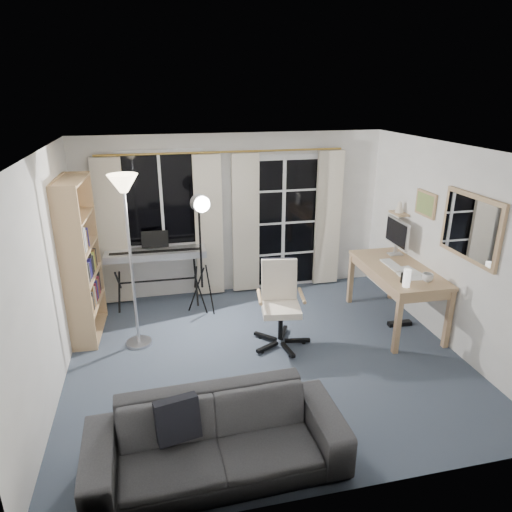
% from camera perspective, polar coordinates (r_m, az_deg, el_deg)
% --- Properties ---
extents(floor, '(4.50, 4.00, 0.02)m').
position_cam_1_polar(floor, '(5.53, 1.22, -12.54)').
color(floor, '#323E4A').
rests_on(floor, ground).
extents(window, '(1.20, 0.08, 1.40)m').
position_cam_1_polar(window, '(6.65, -11.75, 6.91)').
color(window, white).
rests_on(window, floor).
extents(french_door, '(1.32, 0.09, 2.11)m').
position_cam_1_polar(french_door, '(7.03, 3.36, 4.02)').
color(french_door, white).
rests_on(french_door, floor).
extents(curtains, '(3.60, 0.07, 2.13)m').
position_cam_1_polar(curtains, '(6.74, -3.71, 3.90)').
color(curtains, gold).
rests_on(curtains, floor).
extents(bookshelf, '(0.37, 0.95, 2.02)m').
position_cam_1_polar(bookshelf, '(6.00, -21.42, -1.00)').
color(bookshelf, tan).
rests_on(bookshelf, floor).
extents(torchiere_lamp, '(0.34, 0.34, 2.11)m').
position_cam_1_polar(torchiere_lamp, '(5.31, -15.97, 5.42)').
color(torchiere_lamp, '#B2B2B7').
rests_on(torchiere_lamp, floor).
extents(keyboard_piano, '(1.41, 0.71, 1.02)m').
position_cam_1_polar(keyboard_piano, '(6.59, -12.40, 0.12)').
color(keyboard_piano, black).
rests_on(keyboard_piano, floor).
extents(studio_light, '(0.38, 0.38, 1.75)m').
position_cam_1_polar(studio_light, '(6.00, -6.94, 4.76)').
color(studio_light, black).
rests_on(studio_light, floor).
extents(office_chair, '(0.72, 0.72, 1.04)m').
position_cam_1_polar(office_chair, '(5.59, 3.00, -4.92)').
color(office_chair, black).
rests_on(office_chair, floor).
extents(desk, '(0.78, 1.51, 0.80)m').
position_cam_1_polar(desk, '(6.24, 17.27, -2.20)').
color(desk, tan).
rests_on(desk, floor).
extents(monitor, '(0.20, 0.58, 0.50)m').
position_cam_1_polar(monitor, '(6.57, 17.23, 2.67)').
color(monitor, silver).
rests_on(monitor, desk).
extents(desk_clutter, '(0.48, 0.91, 1.02)m').
position_cam_1_polar(desk_clutter, '(6.04, 17.69, -3.74)').
color(desk_clutter, white).
rests_on(desk_clutter, desk).
extents(mug, '(0.13, 0.11, 0.13)m').
position_cam_1_polar(mug, '(5.84, 20.66, -2.41)').
color(mug, silver).
rests_on(mug, desk).
extents(wall_mirror, '(0.04, 0.94, 0.74)m').
position_cam_1_polar(wall_mirror, '(5.54, 25.25, 3.24)').
color(wall_mirror, tan).
rests_on(wall_mirror, floor).
extents(framed_print, '(0.03, 0.42, 0.32)m').
position_cam_1_polar(framed_print, '(6.24, 20.46, 6.12)').
color(framed_print, tan).
rests_on(framed_print, floor).
extents(wall_shelf, '(0.16, 0.30, 0.18)m').
position_cam_1_polar(wall_shelf, '(6.66, 17.48, 5.59)').
color(wall_shelf, tan).
rests_on(wall_shelf, floor).
extents(sofa, '(2.11, 0.67, 0.82)m').
position_cam_1_polar(sofa, '(3.94, -4.99, -20.69)').
color(sofa, '#2B2B2D').
rests_on(sofa, floor).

